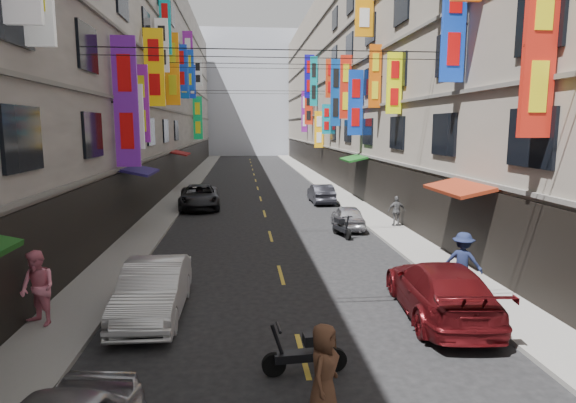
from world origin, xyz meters
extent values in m
cube|color=slate|center=(-6.00, 42.00, 0.06)|extent=(2.00, 90.00, 0.12)
cube|color=slate|center=(6.00, 42.00, 0.06)|extent=(2.00, 90.00, 0.12)
cube|color=gray|center=(-12.00, 42.00, 9.50)|extent=(10.00, 90.00, 19.00)
cube|color=black|center=(-6.95, 42.00, 1.50)|extent=(0.12, 85.50, 3.00)
cube|color=#66635E|center=(-6.94, 42.00, 3.20)|extent=(0.16, 90.00, 0.14)
cube|color=#66635E|center=(-6.94, 42.00, 6.40)|extent=(0.16, 90.00, 0.14)
cube|color=#66635E|center=(-6.94, 42.00, 9.60)|extent=(0.16, 90.00, 0.14)
cube|color=#66635E|center=(-6.94, 42.00, 12.80)|extent=(0.16, 90.00, 0.14)
cube|color=gray|center=(12.00, 42.00, 9.50)|extent=(10.00, 90.00, 19.00)
cube|color=black|center=(6.95, 42.00, 1.50)|extent=(0.12, 85.50, 3.00)
cube|color=#66635E|center=(6.94, 42.00, 3.20)|extent=(0.16, 90.00, 0.14)
cube|color=#66635E|center=(6.94, 42.00, 6.40)|extent=(0.16, 90.00, 0.14)
cube|color=#66635E|center=(6.94, 42.00, 9.60)|extent=(0.16, 90.00, 0.14)
cube|color=#66635E|center=(6.94, 42.00, 12.80)|extent=(0.16, 90.00, 0.14)
cube|color=#ACB2C0|center=(0.00, 92.00, 11.00)|extent=(18.00, 8.00, 22.00)
cube|color=red|center=(6.47, 14.17, 7.19)|extent=(0.86, 0.18, 4.74)
cylinder|color=black|center=(6.52, 14.17, 7.19)|extent=(0.96, 0.08, 0.08)
cube|color=blue|center=(6.47, 19.52, 8.84)|extent=(0.86, 0.18, 4.18)
cylinder|color=black|center=(6.52, 19.52, 8.84)|extent=(0.96, 0.08, 0.08)
cube|color=#561781|center=(-6.37, 24.18, 6.18)|extent=(1.05, 0.18, 5.70)
cylinder|color=black|center=(-6.42, 24.18, 6.18)|extent=(1.15, 0.08, 0.08)
cube|color=silver|center=(-6.45, 26.07, 5.59)|extent=(0.90, 0.18, 3.09)
cylinder|color=black|center=(-6.50, 26.07, 5.59)|extent=(1.00, 0.08, 0.08)
cube|color=#F1FF0D|center=(6.52, 26.45, 7.30)|extent=(0.76, 0.18, 3.06)
cylinder|color=black|center=(6.57, 26.45, 7.30)|extent=(0.86, 0.08, 0.08)
cube|color=#7D1889|center=(-6.51, 28.23, 6.30)|extent=(0.78, 0.18, 4.01)
cylinder|color=black|center=(-6.56, 28.23, 6.30)|extent=(0.88, 0.08, 0.08)
cube|color=#C9510B|center=(6.55, 30.24, 8.03)|extent=(0.69, 0.18, 3.62)
cylinder|color=black|center=(6.60, 30.24, 8.03)|extent=(0.79, 0.08, 0.08)
cube|color=#E7B20C|center=(-6.33, 31.56, 8.54)|extent=(1.14, 0.18, 4.45)
cylinder|color=black|center=(-6.38, 31.56, 8.54)|extent=(1.24, 0.08, 0.08)
cube|color=orange|center=(6.34, 32.28, 12.62)|extent=(1.12, 0.18, 3.98)
cylinder|color=black|center=(6.39, 32.28, 12.62)|extent=(1.22, 0.08, 0.08)
cube|color=#103DBC|center=(6.40, 34.36, 6.71)|extent=(0.99, 0.18, 4.33)
cylinder|color=black|center=(6.45, 34.36, 6.71)|extent=(1.09, 0.08, 0.08)
cube|color=silver|center=(-6.48, 35.82, 10.48)|extent=(0.84, 0.18, 3.48)
cylinder|color=black|center=(-6.53, 35.82, 10.48)|extent=(0.94, 0.08, 0.08)
cube|color=#0C9095|center=(-6.51, 37.79, 12.17)|extent=(0.78, 0.18, 4.00)
cylinder|color=black|center=(-6.56, 37.79, 12.17)|extent=(0.88, 0.08, 0.08)
cube|color=red|center=(6.48, 37.96, 8.03)|extent=(0.83, 0.18, 4.63)
cylinder|color=black|center=(6.53, 37.96, 8.03)|extent=(0.93, 0.08, 0.08)
cube|color=orange|center=(-6.37, 39.52, 9.36)|extent=(1.05, 0.18, 5.26)
cylinder|color=black|center=(-6.42, 39.52, 9.36)|extent=(1.15, 0.08, 0.08)
cube|color=#0D4199|center=(6.50, 41.88, 7.88)|extent=(0.81, 0.18, 5.40)
cylinder|color=black|center=(6.55, 41.88, 7.88)|extent=(0.91, 0.08, 0.08)
cube|color=#0F34B1|center=(-6.32, 44.13, 9.99)|extent=(1.17, 0.18, 3.83)
cylinder|color=black|center=(-6.37, 44.13, 9.99)|extent=(1.27, 0.08, 0.08)
cube|color=red|center=(6.50, 44.43, 9.28)|extent=(0.79, 0.18, 3.30)
cylinder|color=black|center=(6.55, 44.43, 9.28)|extent=(0.89, 0.08, 0.08)
cube|color=#0E90A9|center=(6.50, 46.15, 5.81)|extent=(0.79, 0.18, 2.70)
cylinder|color=black|center=(6.55, 46.15, 5.81)|extent=(0.89, 0.08, 0.08)
cube|color=#0D4A9D|center=(-6.46, 47.85, 9.63)|extent=(0.87, 0.18, 3.88)
cylinder|color=black|center=(-6.51, 47.85, 9.63)|extent=(0.97, 0.08, 0.08)
cube|color=#0F3EB7|center=(-6.33, 50.35, 10.51)|extent=(1.13, 0.18, 3.88)
cylinder|color=black|center=(-6.38, 50.35, 10.51)|extent=(1.23, 0.08, 0.08)
cube|color=#FFAF0E|center=(6.45, 50.05, 4.84)|extent=(0.89, 0.18, 3.62)
cylinder|color=black|center=(6.50, 50.05, 4.84)|extent=(0.99, 0.08, 0.08)
cube|color=#73167D|center=(-6.41, 51.55, 11.93)|extent=(0.97, 0.18, 4.88)
cylinder|color=black|center=(-6.46, 51.55, 11.93)|extent=(1.07, 0.08, 0.08)
cube|color=#0B868E|center=(6.51, 54.26, 9.94)|extent=(0.78, 0.18, 5.18)
cylinder|color=black|center=(6.56, 54.26, 9.94)|extent=(0.88, 0.08, 0.08)
cube|color=#0F30BA|center=(-6.55, 56.44, 9.97)|extent=(0.71, 0.18, 3.56)
cylinder|color=black|center=(-6.60, 56.44, 9.97)|extent=(0.81, 0.08, 0.08)
cube|color=#140D9E|center=(6.34, 56.34, 10.65)|extent=(1.12, 0.18, 4.69)
cylinder|color=black|center=(6.39, 56.34, 10.65)|extent=(1.22, 0.08, 0.08)
cube|color=red|center=(6.45, 57.68, 7.24)|extent=(0.90, 0.18, 3.75)
cylinder|color=black|center=(6.50, 57.68, 7.24)|extent=(1.00, 0.08, 0.08)
cube|color=#0E9B4F|center=(-6.37, 59.89, 6.13)|extent=(1.06, 0.18, 4.97)
cylinder|color=black|center=(-6.42, 59.89, 6.13)|extent=(1.16, 0.08, 0.08)
cube|color=silver|center=(-6.42, 62.34, 11.55)|extent=(0.96, 0.18, 3.08)
cylinder|color=black|center=(-6.47, 62.34, 11.55)|extent=(1.06, 0.08, 0.08)
cube|color=#721885|center=(6.54, 62.14, 7.00)|extent=(0.72, 0.18, 5.06)
cylinder|color=black|center=(6.59, 62.14, 7.00)|extent=(0.82, 0.08, 0.08)
cube|color=maroon|center=(6.30, 18.00, 3.00)|extent=(1.39, 3.20, 0.41)
cube|color=#211854|center=(-6.30, 26.00, 3.00)|extent=(1.39, 3.20, 0.41)
cube|color=#154F18|center=(6.30, 34.00, 3.00)|extent=(1.39, 3.20, 0.41)
cube|color=maroon|center=(-6.30, 42.00, 3.00)|extent=(1.39, 3.20, 0.41)
cylinder|color=black|center=(0.00, 22.00, 8.20)|extent=(14.00, 0.04, 0.04)
cylinder|color=black|center=(0.00, 36.00, 9.40)|extent=(14.00, 0.04, 0.04)
cylinder|color=black|center=(0.00, 50.00, 8.60)|extent=(14.00, 0.04, 0.04)
cube|color=gold|center=(0.00, 12.00, 0.01)|extent=(0.12, 2.20, 0.01)
cube|color=gold|center=(0.00, 18.00, 0.01)|extent=(0.12, 2.20, 0.01)
cube|color=gold|center=(0.00, 24.00, 0.01)|extent=(0.12, 2.20, 0.01)
cube|color=gold|center=(0.00, 30.00, 0.01)|extent=(0.12, 2.20, 0.01)
cube|color=gold|center=(0.00, 36.00, 0.01)|extent=(0.12, 2.20, 0.01)
cube|color=gold|center=(0.00, 42.00, 0.01)|extent=(0.12, 2.20, 0.01)
cube|color=gold|center=(0.00, 48.00, 0.01)|extent=(0.12, 2.20, 0.01)
cube|color=gold|center=(0.00, 54.00, 0.01)|extent=(0.12, 2.20, 0.01)
cube|color=gold|center=(0.00, 60.00, 0.01)|extent=(0.12, 2.20, 0.01)
cube|color=gold|center=(0.00, 66.00, 0.01)|extent=(0.12, 2.20, 0.01)
cube|color=gold|center=(0.00, 72.00, 0.01)|extent=(0.12, 2.20, 0.01)
cube|color=gold|center=(0.00, 78.00, 0.01)|extent=(0.12, 2.20, 0.01)
cylinder|color=black|center=(-0.71, 11.15, 0.25)|extent=(0.51, 0.15, 0.50)
cylinder|color=black|center=(0.59, 11.24, 0.25)|extent=(0.51, 0.15, 0.50)
cube|color=black|center=(-0.06, 11.19, 0.40)|extent=(1.32, 0.39, 0.18)
cube|color=black|center=(0.19, 11.21, 0.75)|extent=(0.57, 0.36, 0.22)
cylinder|color=black|center=(-0.61, 11.16, 0.70)|extent=(0.36, 0.10, 0.88)
cylinder|color=black|center=(-0.61, 11.16, 1.05)|extent=(0.09, 0.50, 0.06)
cylinder|color=black|center=(3.46, 22.92, 0.25)|extent=(0.24, 0.51, 0.50)
cylinder|color=black|center=(3.15, 24.18, 0.25)|extent=(0.24, 0.51, 0.50)
cube|color=black|center=(3.31, 23.55, 0.40)|extent=(0.60, 1.33, 0.18)
cube|color=black|center=(3.25, 23.79, 0.75)|extent=(0.44, 0.61, 0.22)
cylinder|color=black|center=(3.44, 23.01, 0.70)|extent=(0.16, 0.36, 0.88)
cylinder|color=black|center=(3.44, 23.01, 1.05)|extent=(0.50, 0.18, 0.06)
imported|color=silver|center=(-3.74, 14.67, 0.74)|extent=(1.58, 4.50, 1.48)
imported|color=black|center=(-4.00, 32.33, 0.74)|extent=(2.81, 5.47, 1.48)
imported|color=#560E12|center=(4.00, 13.93, 0.75)|extent=(2.55, 5.33, 1.50)
imported|color=#BCBCC1|center=(4.00, 25.37, 0.60)|extent=(1.68, 3.64, 1.21)
imported|color=#25252C|center=(4.00, 33.67, 0.64)|extent=(1.41, 3.93, 1.29)
imported|color=pink|center=(-6.47, 14.05, 1.08)|extent=(1.14, 1.06, 1.93)
imported|color=#161E3D|center=(5.40, 15.57, 1.03)|extent=(1.31, 1.15, 1.81)
imported|color=#525254|center=(6.47, 25.19, 0.89)|extent=(0.91, 0.53, 1.54)
imported|color=#513120|center=(0.09, 9.72, 0.85)|extent=(0.89, 1.00, 1.70)
camera|label=1|loc=(-1.30, 1.88, 5.11)|focal=30.00mm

